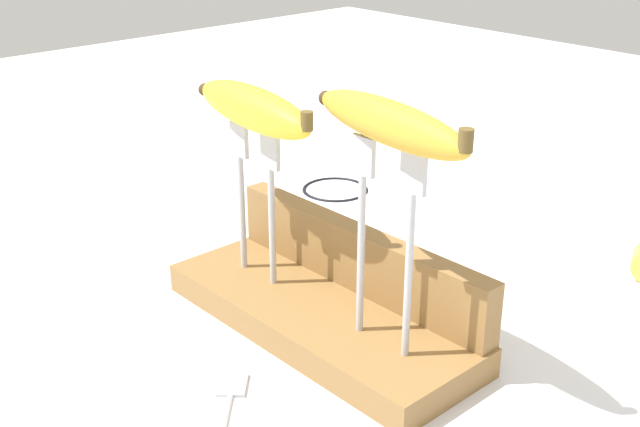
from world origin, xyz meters
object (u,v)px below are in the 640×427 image
(fork_stand_right, at_px, (385,229))
(banana_raised_left, at_px, (253,108))
(wire_coil, at_px, (335,188))
(banana_raised_right, at_px, (389,122))
(fork_fallen_near, at_px, (225,416))
(fork_stand_left, at_px, (256,189))

(fork_stand_right, bearing_deg, banana_raised_left, 180.00)
(banana_raised_left, relative_size, wire_coil, 2.04)
(banana_raised_right, distance_m, wire_coil, 0.53)
(banana_raised_left, bearing_deg, banana_raised_right, 0.00)
(banana_raised_left, height_order, wire_coil, banana_raised_left)
(fork_fallen_near, height_order, wire_coil, fork_fallen_near)
(fork_stand_left, height_order, fork_stand_right, fork_stand_right)
(fork_stand_right, relative_size, banana_raised_right, 0.98)
(fork_stand_right, height_order, banana_raised_right, banana_raised_right)
(banana_raised_left, bearing_deg, fork_stand_right, -0.00)
(fork_stand_left, distance_m, fork_fallen_near, 0.25)
(fork_stand_right, relative_size, banana_raised_left, 0.97)
(fork_stand_left, xyz_separation_m, fork_stand_right, (0.19, 0.00, 0.02))
(banana_raised_left, relative_size, fork_fallen_near, 1.38)
(banana_raised_left, height_order, banana_raised_right, banana_raised_right)
(banana_raised_right, xyz_separation_m, wire_coil, (-0.37, 0.29, -0.24))
(fork_stand_left, bearing_deg, fork_fallen_near, -46.34)
(banana_raised_right, bearing_deg, wire_coil, 141.92)
(banana_raised_left, distance_m, fork_fallen_near, 0.30)
(fork_stand_right, distance_m, wire_coil, 0.49)
(banana_raised_left, xyz_separation_m, wire_coil, (-0.18, 0.29, -0.22))
(fork_stand_right, height_order, fork_fallen_near, fork_stand_right)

